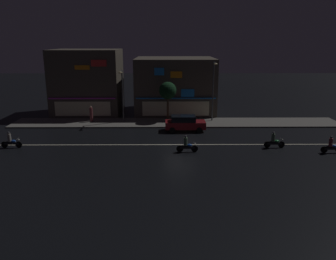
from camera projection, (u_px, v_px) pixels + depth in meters
The scene contains 15 objects.
ground_plane at pixel (179, 145), 31.52m from camera, with size 140.00×140.00×0.00m, color black.
lane_divider_stripe at pixel (179, 145), 31.51m from camera, with size 36.38×0.16×0.01m, color beige.
sidewalk_far at pixel (176, 123), 39.64m from camera, with size 38.29×4.51×0.14m, color #5B5954.
storefront_left_block at pixel (88, 82), 44.09m from camera, with size 8.58×7.26×8.35m.
storefront_center_block at pixel (175, 85), 45.20m from camera, with size 10.32×9.07×7.23m.
streetlamp_west at pixel (122, 91), 38.76m from camera, with size 0.44×1.64×6.06m.
streetlamp_mid at pixel (213, 86), 39.19m from camera, with size 0.44×1.64×6.96m.
pedestrian_on_sidewalk at pixel (91, 114), 39.70m from camera, with size 0.37×0.37×1.87m.
street_tree at pixel (168, 91), 39.43m from camera, with size 2.05×2.05×4.65m.
parked_car_near_kerb at pixel (185, 123), 36.08m from camera, with size 4.30×1.98×1.67m.
motorcycle_lead at pixel (274, 141), 30.49m from camera, with size 1.90×0.60×1.52m.
motorcycle_following at pixel (331, 146), 29.07m from camera, with size 1.90×0.60×1.52m.
motorcycle_opposite_lane at pixel (11, 141), 30.47m from camera, with size 1.90×0.60×1.52m.
motorcycle_trailing_far at pixel (187, 145), 29.32m from camera, with size 1.90×0.60×1.52m.
traffic_cone at pixel (173, 127), 36.68m from camera, with size 0.36×0.36×0.55m, color orange.
Camera 1 is at (-1.27, -30.07, 9.51)m, focal length 35.91 mm.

